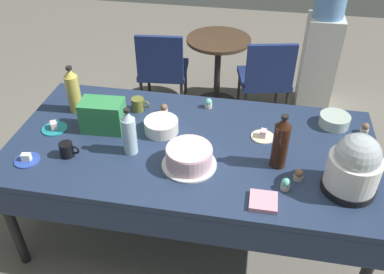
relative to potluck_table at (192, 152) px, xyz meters
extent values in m
plane|color=slate|center=(0.00, 0.00, -0.69)|extent=(9.00, 9.00, 0.00)
cube|color=navy|center=(0.00, 0.00, 0.04)|extent=(2.20, 1.10, 0.04)
cylinder|color=black|center=(-1.02, -0.47, -0.33)|extent=(0.06, 0.06, 0.71)
cylinder|color=black|center=(-1.02, 0.47, -0.33)|extent=(0.06, 0.06, 0.71)
cylinder|color=black|center=(1.02, 0.47, -0.33)|extent=(0.06, 0.06, 0.71)
cube|color=navy|center=(0.00, -0.55, -0.07)|extent=(2.20, 0.01, 0.18)
cube|color=navy|center=(0.00, 0.55, -0.07)|extent=(2.20, 0.01, 0.18)
cylinder|color=silver|center=(0.02, -0.20, 0.07)|extent=(0.31, 0.31, 0.01)
cylinder|color=beige|center=(0.02, -0.20, 0.13)|extent=(0.26, 0.26, 0.10)
cylinder|color=silver|center=(0.02, -0.20, 0.18)|extent=(0.25, 0.25, 0.01)
cylinder|color=black|center=(0.87, -0.24, 0.08)|extent=(0.28, 0.28, 0.04)
cylinder|color=white|center=(0.87, -0.24, 0.19)|extent=(0.27, 0.27, 0.17)
sphere|color=#B2BCC1|center=(0.87, -0.24, 0.29)|extent=(0.23, 0.23, 0.23)
cylinder|color=#B2C6BC|center=(0.85, 0.35, 0.10)|extent=(0.19, 0.19, 0.07)
cylinder|color=silver|center=(-0.21, 0.09, 0.10)|extent=(0.21, 0.21, 0.08)
cylinder|color=teal|center=(-0.88, -0.01, 0.07)|extent=(0.16, 0.16, 0.01)
cube|color=beige|center=(-0.88, -0.01, 0.09)|extent=(0.06, 0.07, 0.04)
cylinder|color=#2D4CB2|center=(-0.89, -0.33, 0.07)|extent=(0.14, 0.14, 0.01)
cube|color=white|center=(-0.89, -0.33, 0.09)|extent=(0.06, 0.04, 0.04)
cylinder|color=beige|center=(0.42, 0.14, 0.07)|extent=(0.14, 0.14, 0.01)
cube|color=beige|center=(0.42, 0.14, 0.09)|extent=(0.04, 0.05, 0.05)
cylinder|color=beige|center=(-0.24, 0.30, 0.08)|extent=(0.05, 0.05, 0.03)
sphere|color=brown|center=(-0.24, 0.30, 0.11)|extent=(0.05, 0.05, 0.05)
cylinder|color=beige|center=(0.62, -0.21, 0.08)|extent=(0.05, 0.05, 0.03)
sphere|color=brown|center=(0.62, -0.21, 0.11)|extent=(0.05, 0.05, 0.05)
cylinder|color=beige|center=(0.55, -0.29, 0.08)|extent=(0.05, 0.05, 0.03)
sphere|color=#6BC6B2|center=(0.55, -0.29, 0.11)|extent=(0.05, 0.05, 0.05)
cylinder|color=beige|center=(0.04, 0.42, 0.08)|extent=(0.05, 0.05, 0.03)
sphere|color=#6BC6B2|center=(0.04, 0.42, 0.11)|extent=(0.05, 0.05, 0.05)
cylinder|color=beige|center=(1.03, 0.31, 0.08)|extent=(0.05, 0.05, 0.03)
sphere|color=brown|center=(1.03, 0.31, 0.11)|extent=(0.05, 0.05, 0.05)
cylinder|color=#33190F|center=(0.51, -0.10, 0.19)|extent=(0.09, 0.09, 0.26)
cone|color=#33190F|center=(0.51, -0.10, 0.35)|extent=(0.08, 0.08, 0.05)
cylinder|color=black|center=(0.51, -0.10, 0.39)|extent=(0.04, 0.04, 0.02)
cylinder|color=silver|center=(-0.34, -0.14, 0.18)|extent=(0.08, 0.08, 0.23)
cone|color=silver|center=(-0.34, -0.14, 0.31)|extent=(0.07, 0.07, 0.05)
cylinder|color=black|center=(-0.34, -0.14, 0.35)|extent=(0.04, 0.04, 0.02)
cylinder|color=gold|center=(-0.83, 0.22, 0.19)|extent=(0.09, 0.09, 0.26)
cone|color=gold|center=(-0.83, 0.22, 0.34)|extent=(0.08, 0.08, 0.05)
cylinder|color=black|center=(-0.83, 0.22, 0.38)|extent=(0.04, 0.04, 0.02)
cylinder|color=black|center=(-0.69, -0.24, 0.11)|extent=(0.08, 0.08, 0.09)
torus|color=black|center=(-0.64, -0.24, 0.11)|extent=(0.06, 0.01, 0.06)
cylinder|color=olive|center=(-0.42, 0.30, 0.11)|extent=(0.08, 0.08, 0.09)
torus|color=olive|center=(-0.37, 0.30, 0.11)|extent=(0.06, 0.01, 0.06)
cube|color=#338C4C|center=(-0.57, 0.05, 0.16)|extent=(0.27, 0.18, 0.20)
cube|color=pink|center=(0.44, -0.42, 0.07)|extent=(0.14, 0.14, 0.02)
cube|color=navy|center=(-0.55, 1.49, -0.26)|extent=(0.48, 0.48, 0.05)
cube|color=navy|center=(-0.53, 1.30, -0.04)|extent=(0.42, 0.08, 0.40)
cylinder|color=black|center=(-0.38, 1.70, -0.49)|extent=(0.03, 0.03, 0.40)
cylinder|color=black|center=(-0.76, 1.66, -0.49)|extent=(0.03, 0.03, 0.40)
cylinder|color=black|center=(-0.34, 1.32, -0.49)|extent=(0.03, 0.03, 0.40)
cylinder|color=black|center=(-0.72, 1.29, -0.49)|extent=(0.03, 0.03, 0.40)
cube|color=navy|center=(0.40, 1.49, -0.26)|extent=(0.53, 0.53, 0.05)
cube|color=navy|center=(0.44, 1.30, -0.04)|extent=(0.42, 0.13, 0.40)
cylinder|color=black|center=(0.54, 1.72, -0.49)|extent=(0.04, 0.04, 0.40)
cylinder|color=black|center=(0.17, 1.64, -0.49)|extent=(0.04, 0.04, 0.40)
cylinder|color=black|center=(0.63, 1.35, -0.49)|extent=(0.04, 0.04, 0.40)
cylinder|color=black|center=(0.26, 1.27, -0.49)|extent=(0.04, 0.04, 0.40)
cylinder|color=#473323|center=(-0.05, 1.64, 0.02)|extent=(0.60, 0.60, 0.03)
cylinder|color=black|center=(-0.05, 1.64, -0.33)|extent=(0.06, 0.06, 0.67)
cylinder|color=black|center=(-0.05, 1.64, -0.68)|extent=(0.44, 0.44, 0.02)
cube|color=silver|center=(0.91, 1.89, -0.24)|extent=(0.32, 0.32, 0.90)
camera|label=1|loc=(0.35, -1.90, 1.56)|focal=38.18mm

